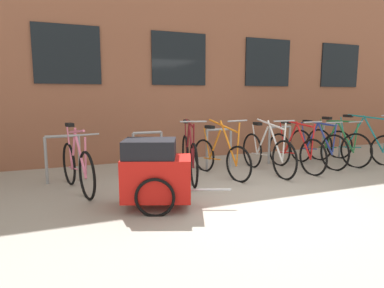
{
  "coord_description": "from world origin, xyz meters",
  "views": [
    {
      "loc": [
        -2.61,
        -4.17,
        1.51
      ],
      "look_at": [
        -0.31,
        1.6,
        0.59
      ],
      "focal_mm": 31.07,
      "sensor_mm": 36.0,
      "label": 1
    }
  ],
  "objects_px": {
    "bicycle_white": "(267,152)",
    "bicycle_red": "(295,151)",
    "bicycle_green": "(336,146)",
    "bicycle_maroon": "(189,156)",
    "bicycle_teal": "(361,145)",
    "bicycle_blue": "(316,147)",
    "bike_trailer": "(156,172)",
    "bicycle_orange": "(220,156)",
    "bicycle_pink": "(77,166)"
  },
  "relations": [
    {
      "from": "bicycle_white",
      "to": "bicycle_red",
      "type": "height_order",
      "value": "bicycle_white"
    },
    {
      "from": "bicycle_orange",
      "to": "bicycle_pink",
      "type": "height_order",
      "value": "bicycle_orange"
    },
    {
      "from": "bicycle_maroon",
      "to": "bike_trailer",
      "type": "relative_size",
      "value": 1.22
    },
    {
      "from": "bicycle_green",
      "to": "bicycle_blue",
      "type": "xyz_separation_m",
      "value": [
        -0.56,
        -0.0,
        -0.0
      ]
    },
    {
      "from": "bicycle_white",
      "to": "bicycle_pink",
      "type": "xyz_separation_m",
      "value": [
        -3.51,
        0.05,
        -0.0
      ]
    },
    {
      "from": "bicycle_maroon",
      "to": "bicycle_teal",
      "type": "bearing_deg",
      "value": 0.08
    },
    {
      "from": "bicycle_teal",
      "to": "bike_trailer",
      "type": "height_order",
      "value": "bicycle_teal"
    },
    {
      "from": "bicycle_maroon",
      "to": "bicycle_orange",
      "type": "bearing_deg",
      "value": -2.03
    },
    {
      "from": "bicycle_blue",
      "to": "bike_trailer",
      "type": "height_order",
      "value": "bicycle_blue"
    },
    {
      "from": "bicycle_green",
      "to": "bicycle_pink",
      "type": "distance_m",
      "value": 5.45
    },
    {
      "from": "bicycle_pink",
      "to": "bicycle_white",
      "type": "bearing_deg",
      "value": -0.85
    },
    {
      "from": "bicycle_teal",
      "to": "bicycle_maroon",
      "type": "bearing_deg",
      "value": -179.92
    },
    {
      "from": "bicycle_orange",
      "to": "bicycle_red",
      "type": "height_order",
      "value": "bicycle_orange"
    },
    {
      "from": "bicycle_orange",
      "to": "bicycle_pink",
      "type": "relative_size",
      "value": 0.97
    },
    {
      "from": "bicycle_red",
      "to": "bicycle_pink",
      "type": "bearing_deg",
      "value": 179.19
    },
    {
      "from": "bicycle_orange",
      "to": "bike_trailer",
      "type": "xyz_separation_m",
      "value": [
        -1.6,
        -1.28,
        0.12
      ]
    },
    {
      "from": "bicycle_white",
      "to": "bicycle_teal",
      "type": "distance_m",
      "value": 2.62
    },
    {
      "from": "bicycle_white",
      "to": "bicycle_red",
      "type": "distance_m",
      "value": 0.67
    },
    {
      "from": "bike_trailer",
      "to": "bicycle_blue",
      "type": "bearing_deg",
      "value": 18.95
    },
    {
      "from": "bicycle_green",
      "to": "bicycle_maroon",
      "type": "xyz_separation_m",
      "value": [
        -3.52,
        -0.06,
        0.01
      ]
    },
    {
      "from": "bicycle_teal",
      "to": "bicycle_pink",
      "type": "relative_size",
      "value": 1.01
    },
    {
      "from": "bicycle_pink",
      "to": "bicycle_red",
      "type": "bearing_deg",
      "value": -0.81
    },
    {
      "from": "bicycle_blue",
      "to": "bicycle_pink",
      "type": "distance_m",
      "value": 4.88
    },
    {
      "from": "bicycle_orange",
      "to": "bike_trailer",
      "type": "relative_size",
      "value": 1.12
    },
    {
      "from": "bicycle_white",
      "to": "bicycle_blue",
      "type": "relative_size",
      "value": 1.06
    },
    {
      "from": "bicycle_green",
      "to": "bicycle_white",
      "type": "bearing_deg",
      "value": -174.8
    },
    {
      "from": "bicycle_maroon",
      "to": "bicycle_teal",
      "type": "relative_size",
      "value": 1.04
    },
    {
      "from": "bicycle_teal",
      "to": "bicycle_blue",
      "type": "xyz_separation_m",
      "value": [
        -1.24,
        0.05,
        0.01
      ]
    },
    {
      "from": "bicycle_red",
      "to": "bicycle_teal",
      "type": "height_order",
      "value": "bicycle_teal"
    },
    {
      "from": "bicycle_maroon",
      "to": "bicycle_red",
      "type": "relative_size",
      "value": 1.05
    },
    {
      "from": "bicycle_white",
      "to": "bicycle_pink",
      "type": "bearing_deg",
      "value": 179.15
    },
    {
      "from": "bicycle_green",
      "to": "bicycle_maroon",
      "type": "distance_m",
      "value": 3.52
    },
    {
      "from": "bicycle_red",
      "to": "bicycle_teal",
      "type": "relative_size",
      "value": 0.99
    },
    {
      "from": "bicycle_green",
      "to": "bicycle_teal",
      "type": "relative_size",
      "value": 0.99
    },
    {
      "from": "bicycle_blue",
      "to": "bicycle_red",
      "type": "bearing_deg",
      "value": -165.79
    },
    {
      "from": "bicycle_teal",
      "to": "bike_trailer",
      "type": "bearing_deg",
      "value": -165.88
    },
    {
      "from": "bicycle_teal",
      "to": "bicycle_green",
      "type": "bearing_deg",
      "value": 175.43
    },
    {
      "from": "bicycle_orange",
      "to": "bicycle_blue",
      "type": "bearing_deg",
      "value": 1.91
    },
    {
      "from": "bicycle_orange",
      "to": "bicycle_blue",
      "type": "xyz_separation_m",
      "value": [
        2.34,
        0.08,
        0.02
      ]
    },
    {
      "from": "bicycle_blue",
      "to": "bicycle_teal",
      "type": "bearing_deg",
      "value": -2.33
    },
    {
      "from": "bicycle_white",
      "to": "bicycle_green",
      "type": "relative_size",
      "value": 1.08
    },
    {
      "from": "bicycle_white",
      "to": "bicycle_orange",
      "type": "xyz_separation_m",
      "value": [
        -0.97,
        0.09,
        -0.03
      ]
    },
    {
      "from": "bicycle_red",
      "to": "bicycle_blue",
      "type": "bearing_deg",
      "value": 14.21
    },
    {
      "from": "bicycle_red",
      "to": "bicycle_pink",
      "type": "xyz_separation_m",
      "value": [
        -4.17,
        0.06,
        0.01
      ]
    },
    {
      "from": "bicycle_white",
      "to": "bicycle_maroon",
      "type": "xyz_separation_m",
      "value": [
        -1.58,
        0.12,
        0.01
      ]
    },
    {
      "from": "bicycle_white",
      "to": "bicycle_blue",
      "type": "height_order",
      "value": "bicycle_white"
    },
    {
      "from": "bike_trailer",
      "to": "bicycle_pink",
      "type": "bearing_deg",
      "value": 127.24
    },
    {
      "from": "bicycle_blue",
      "to": "bicycle_pink",
      "type": "xyz_separation_m",
      "value": [
        -4.88,
        -0.12,
        -0.0
      ]
    },
    {
      "from": "bicycle_red",
      "to": "bicycle_blue",
      "type": "relative_size",
      "value": 0.98
    },
    {
      "from": "bicycle_white",
      "to": "bicycle_orange",
      "type": "relative_size",
      "value": 1.12
    }
  ]
}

